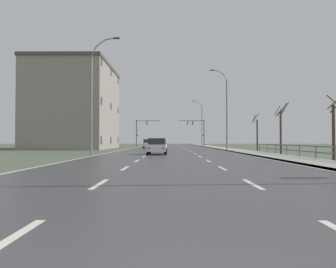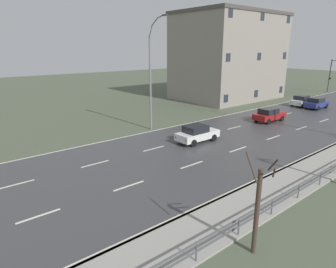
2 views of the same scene
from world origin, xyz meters
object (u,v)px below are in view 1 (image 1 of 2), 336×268
Objects in this scene: street_lamp_distant at (201,124)px; traffic_signal_left at (141,129)px; car_far_left at (157,146)px; car_near_left at (148,144)px; car_mid_centre at (159,145)px; street_lamp_midground at (226,111)px; traffic_signal_right at (198,128)px; brick_building at (76,107)px; street_lamp_left_bank at (93,97)px; car_far_right at (161,144)px.

street_lamp_distant reaches higher than traffic_signal_left.
car_near_left is at bearing 96.59° from car_far_left.
car_mid_centre is 11.96m from car_far_left.
street_lamp_midground is 1.77× the size of traffic_signal_right.
traffic_signal_right is at bearing 78.81° from car_mid_centre.
street_lamp_midground is at bearing -89.99° from street_lamp_distant.
brick_building is at bearing -113.09° from traffic_signal_left.
street_lamp_distant is 1.76× the size of traffic_signal_right.
street_lamp_left_bank is at bearing -138.94° from street_lamp_midground.
brick_building is at bearing -134.69° from street_lamp_distant.
car_near_left is (-10.31, -18.92, -3.55)m from traffic_signal_right.
street_lamp_midground is 0.65× the size of brick_building.
street_lamp_midground is 15.36m from car_far_right.
traffic_signal_right is 21.14m from car_far_right.
car_near_left is at bearing 133.96° from street_lamp_midground.
car_mid_centre and car_far_left have the same top height.
car_mid_centre is (-9.07, -0.39, -4.62)m from street_lamp_midground.
car_near_left is (-2.31, 12.19, 0.00)m from car_mid_centre.
car_mid_centre is (5.82, 12.58, -4.64)m from street_lamp_left_bank.
traffic_signal_right is at bearing 4.24° from traffic_signal_left.
traffic_signal_left is at bearing 89.29° from street_lamp_left_bank.
traffic_signal_right reaches higher than traffic_signal_left.
car_far_right is (-9.09, -20.93, -4.58)m from street_lamp_distant.
car_near_left is (3.50, 24.77, -4.64)m from street_lamp_left_bank.
street_lamp_midground is at bearing 41.06° from street_lamp_left_bank.
traffic_signal_left is at bearing 66.91° from brick_building.
street_lamp_midground is at bearing -47.89° from car_near_left.
traffic_signal_right is at bearing 91.99° from street_lamp_midground.
street_lamp_distant is 47.76m from street_lamp_left_bank.
car_far_left is (5.50, -42.08, -3.29)m from traffic_signal_left.
car_far_left is 23.83m from car_far_right.
traffic_signal_left is at bearing -175.76° from traffic_signal_right.
traffic_signal_left is 1.48× the size of car_mid_centre.
car_mid_centre is at bearing 65.19° from street_lamp_left_bank.
brick_building reaches higher than street_lamp_midground.
car_far_left is at bearing -82.55° from traffic_signal_left.
traffic_signal_left reaches higher than car_far_left.
car_far_right is (-0.03, 11.87, 0.00)m from car_mid_centre.
street_lamp_midground is 19.74m from street_lamp_left_bank.
street_lamp_left_bank is at bearing -90.71° from traffic_signal_left.
brick_building is (-11.83, -2.84, 6.06)m from car_near_left.
street_lamp_midground is 17.03m from car_near_left.
street_lamp_distant is 45.85m from car_far_left.
street_lamp_midground reaches higher than car_far_right.
car_mid_centre is at bearing -177.57° from street_lamp_midground.
car_mid_centre is at bearing -80.04° from traffic_signal_left.
traffic_signal_right is 1.51× the size of car_near_left.
street_lamp_left_bank is 42.72m from traffic_signal_left.
brick_building is at bearing -168.36° from car_near_left.
car_far_left is at bearing -101.18° from street_lamp_distant.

